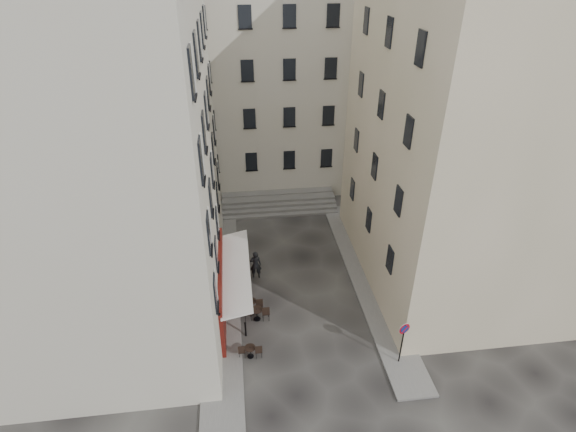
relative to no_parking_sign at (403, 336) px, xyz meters
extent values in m
plane|color=black|center=(-4.30, 3.80, -1.87)|extent=(90.00, 90.00, 0.00)
cube|color=slate|center=(-8.80, 7.80, -1.81)|extent=(2.00, 22.00, 0.12)
cube|color=slate|center=(0.20, 6.80, -1.81)|extent=(2.00, 18.00, 0.12)
cube|color=beige|center=(-14.80, 6.80, 8.13)|extent=(12.00, 16.00, 20.00)
cube|color=#BCB18C|center=(6.20, 7.30, 7.13)|extent=(12.00, 14.00, 18.00)
cube|color=beige|center=(-5.30, 22.80, 7.13)|extent=(18.00, 10.00, 18.00)
cube|color=#460D0A|center=(-8.72, 4.80, -0.12)|extent=(0.25, 7.00, 3.50)
cube|color=black|center=(-8.68, 4.80, -0.47)|extent=(0.06, 3.85, 2.00)
cube|color=white|center=(-7.90, 4.80, 1.08)|extent=(1.58, 7.30, 0.41)
cube|color=slate|center=(-4.30, 15.70, -1.77)|extent=(9.00, 1.80, 0.20)
cube|color=slate|center=(-4.30, 16.15, -1.57)|extent=(9.00, 1.80, 0.20)
cube|color=slate|center=(-4.30, 16.60, -1.37)|extent=(9.00, 1.80, 0.20)
cube|color=slate|center=(-4.30, 17.05, -1.17)|extent=(9.00, 1.80, 0.20)
cylinder|color=black|center=(-7.55, 2.80, -1.42)|extent=(0.10, 0.10, 0.90)
sphere|color=black|center=(-7.55, 2.80, -0.95)|extent=(0.12, 0.12, 0.12)
cylinder|color=black|center=(-7.55, 6.30, -1.42)|extent=(0.10, 0.10, 0.90)
sphere|color=black|center=(-7.55, 6.30, -0.95)|extent=(0.12, 0.12, 0.12)
cylinder|color=black|center=(-7.55, 9.80, -1.42)|extent=(0.10, 0.10, 0.90)
sphere|color=black|center=(-7.55, 9.80, -0.95)|extent=(0.12, 0.12, 0.12)
cylinder|color=black|center=(0.00, 0.01, -0.57)|extent=(0.07, 0.07, 2.60)
cylinder|color=red|center=(0.00, 0.00, 0.47)|extent=(0.58, 0.21, 0.60)
cylinder|color=navy|center=(0.00, -0.02, 0.47)|extent=(0.43, 0.16, 0.44)
cube|color=red|center=(0.00, -0.05, 0.47)|extent=(0.34, 0.13, 0.35)
cylinder|color=black|center=(-7.38, 1.28, -1.81)|extent=(0.34, 0.34, 0.02)
cylinder|color=black|center=(-7.38, 1.28, -1.50)|extent=(0.05, 0.05, 0.66)
cylinder|color=black|center=(-7.38, 1.28, -1.20)|extent=(0.57, 0.57, 0.04)
cube|color=black|center=(-6.95, 1.28, -1.45)|extent=(0.36, 0.36, 0.85)
cube|color=black|center=(-7.80, 1.38, -1.45)|extent=(0.36, 0.36, 0.85)
cylinder|color=black|center=(-6.87, 3.91, -1.80)|extent=(0.39, 0.39, 0.02)
cylinder|color=black|center=(-6.87, 3.91, -1.44)|extent=(0.05, 0.05, 0.77)
cylinder|color=black|center=(-6.87, 3.91, -1.09)|extent=(0.66, 0.66, 0.04)
cube|color=black|center=(-6.38, 3.91, -1.38)|extent=(0.42, 0.42, 0.99)
cube|color=black|center=(-7.36, 4.02, -1.38)|extent=(0.42, 0.42, 0.99)
cylinder|color=black|center=(-7.15, 4.68, -1.80)|extent=(0.37, 0.37, 0.02)
cylinder|color=black|center=(-7.15, 4.68, -1.46)|extent=(0.05, 0.05, 0.72)
cylinder|color=black|center=(-7.15, 4.68, -1.13)|extent=(0.62, 0.62, 0.04)
cube|color=black|center=(-6.68, 4.68, -1.41)|extent=(0.39, 0.39, 0.93)
cube|color=black|center=(-7.61, 4.78, -1.41)|extent=(0.39, 0.39, 0.93)
cylinder|color=black|center=(-7.63, 7.19, -1.81)|extent=(0.33, 0.33, 0.02)
cylinder|color=black|center=(-7.63, 7.19, -1.51)|extent=(0.05, 0.05, 0.63)
cylinder|color=black|center=(-7.63, 7.19, -1.22)|extent=(0.54, 0.54, 0.04)
cube|color=black|center=(-7.22, 7.19, -1.47)|extent=(0.34, 0.34, 0.82)
cube|color=black|center=(-8.03, 7.28, -1.47)|extent=(0.34, 0.34, 0.82)
cylinder|color=black|center=(-7.81, 8.12, -1.80)|extent=(0.40, 0.40, 0.02)
cylinder|color=black|center=(-7.81, 8.12, -1.43)|extent=(0.06, 0.06, 0.78)
cylinder|color=black|center=(-7.81, 8.12, -1.07)|extent=(0.67, 0.67, 0.04)
cube|color=black|center=(-7.31, 8.12, -1.37)|extent=(0.42, 0.42, 1.00)
cube|color=black|center=(-8.31, 8.23, -1.37)|extent=(0.42, 0.42, 1.00)
imported|color=black|center=(-6.69, 7.75, -0.90)|extent=(0.72, 0.48, 1.95)
camera|label=1|loc=(-7.45, -14.77, 16.11)|focal=28.00mm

